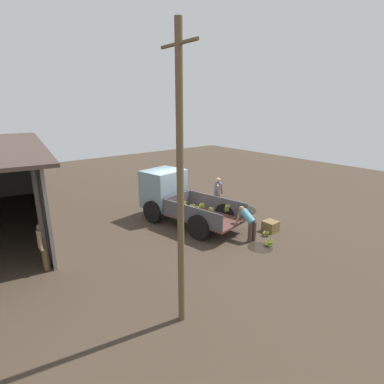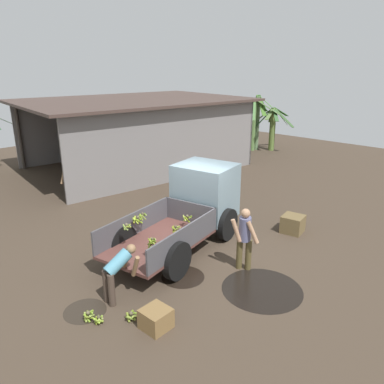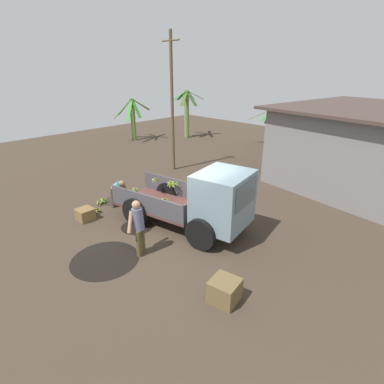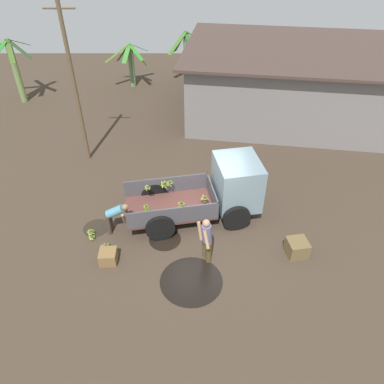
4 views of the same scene
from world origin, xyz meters
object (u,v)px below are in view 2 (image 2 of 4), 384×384
Objects in this scene: banana_bunch_on_ground_0 at (131,315)px; banana_bunch_on_ground_2 at (88,315)px; person_foreground_visitor at (245,236)px; banana_bunch_on_ground_1 at (99,319)px; wooden_crate_0 at (156,319)px; person_worker_loading at (118,270)px; person_bystander_near_shed at (69,180)px; wooden_crate_1 at (293,224)px; cargo_truck at (197,202)px.

banana_bunch_on_ground_2 reaches higher than banana_bunch_on_ground_0.
person_foreground_visitor is 3.94m from banana_bunch_on_ground_1.
banana_bunch_on_ground_2 reaches higher than banana_bunch_on_ground_1.
wooden_crate_0 is at bearing -52.47° from banana_bunch_on_ground_1.
person_bystander_near_shed is at bearing 73.90° from person_worker_loading.
wooden_crate_1 reaches higher than wooden_crate_0.
cargo_truck reaches higher than person_foreground_visitor.
banana_bunch_on_ground_1 is (-0.80, -0.39, -0.65)m from person_worker_loading.
person_foreground_visitor is at bearing -174.34° from person_bystander_near_shed.
banana_bunch_on_ground_1 is at bearing -148.94° from person_worker_loading.
person_foreground_visitor is (-0.63, -2.22, -0.19)m from cargo_truck.
banana_bunch_on_ground_0 is at bearing 109.73° from wooden_crate_0.
cargo_truck reaches higher than wooden_crate_0.
banana_bunch_on_ground_0 is at bearing 161.55° from person_bystander_near_shed.
wooden_crate_0 reaches higher than banana_bunch_on_ground_2.
person_foreground_visitor is 4.08m from banana_bunch_on_ground_2.
banana_bunch_on_ground_2 is at bearing -176.33° from cargo_truck.
person_foreground_visitor is 3.15× the size of wooden_crate_0.
cargo_truck is 9.10× the size of wooden_crate_0.
wooden_crate_0 is at bearing -158.42° from cargo_truck.
person_foreground_visitor is 1.36× the size of person_worker_loading.
banana_bunch_on_ground_1 is 0.26m from banana_bunch_on_ground_2.
cargo_truck is 4.44m from wooden_crate_0.
person_bystander_near_shed reaches higher than person_worker_loading.
wooden_crate_1 is at bearing 155.18° from person_foreground_visitor.
person_foreground_visitor is at bearing -7.91° from banana_bunch_on_ground_0.
person_foreground_visitor is 3.37m from banana_bunch_on_ground_0.
cargo_truck reaches higher than banana_bunch_on_ground_1.
person_bystander_near_shed is 5.39× the size of banana_bunch_on_ground_2.
cargo_truck is 4.72m from banana_bunch_on_ground_1.
person_bystander_near_shed is (-0.46, 7.80, -0.08)m from person_foreground_visitor.
banana_bunch_on_ground_1 is at bearing -69.11° from banana_bunch_on_ground_2.
person_foreground_visitor reaches higher than banana_bunch_on_ground_1.
cargo_truck is 2.89× the size of person_foreground_visitor.
person_worker_loading is 0.80× the size of person_bystander_near_shed.
person_bystander_near_shed is 2.89× the size of wooden_crate_0.
banana_bunch_on_ground_0 is at bearing -37.14° from person_foreground_visitor.
person_foreground_visitor is 3.13m from wooden_crate_0.
banana_bunch_on_ground_0 is at bearing -166.02° from cargo_truck.
wooden_crate_0 is at bearing -70.27° from banana_bunch_on_ground_0.
person_foreground_visitor reaches higher than wooden_crate_0.
person_bystander_near_shed is at bearing 113.93° from wooden_crate_1.
cargo_truck reaches higher than banana_bunch_on_ground_0.
banana_bunch_on_ground_2 is (-4.48, -1.14, -1.00)m from cargo_truck.
person_worker_loading is 5.58× the size of banana_bunch_on_ground_1.
banana_bunch_on_ground_1 is 0.42× the size of wooden_crate_0.
cargo_truck is 3.92× the size of person_worker_loading.
banana_bunch_on_ground_1 is (-0.52, 0.39, -0.01)m from banana_bunch_on_ground_0.
person_foreground_visitor reaches higher than banana_bunch_on_ground_0.
banana_bunch_on_ground_1 is at bearing -41.84° from person_foreground_visitor.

